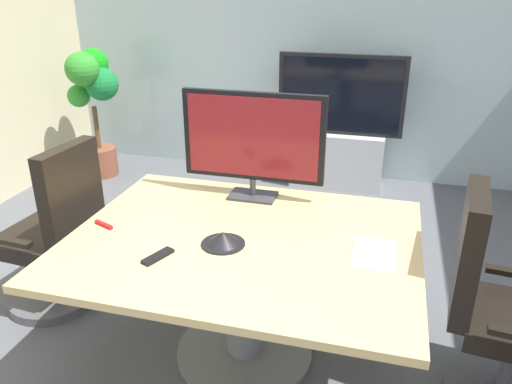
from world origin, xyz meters
The scene contains 12 objects.
ground_plane centered at (0.00, 0.00, 0.00)m, with size 6.66×6.66×0.00m, color #515459.
wall_back_glass_partition centered at (0.00, 2.83, 1.43)m, with size 5.64×0.10×2.85m, color #9EB2B7.
conference_table centered at (0.02, -0.16, 0.56)m, with size 1.76×1.38×0.74m.
office_chair_left centered at (-1.23, -0.03, 0.46)m, with size 0.61×0.59×1.09m.
office_chair_right centered at (1.26, -0.14, 0.46)m, with size 0.62×0.60×1.09m.
tv_monitor centered at (-0.08, 0.35, 1.09)m, with size 0.84×0.18×0.64m.
wall_display_unit centered at (0.21, 2.47, 0.44)m, with size 1.20×0.36×1.31m.
potted_plant centered at (-2.23, 2.09, 0.84)m, with size 0.55×0.57×1.31m.
conference_phone centered at (-0.06, -0.26, 0.77)m, with size 0.22×0.22×0.07m.
remote_control centered at (-0.32, -0.46, 0.74)m, with size 0.05×0.17×0.02m, color black.
whiteboard_marker centered at (-0.74, -0.24, 0.75)m, with size 0.13×0.02×0.02m, color red.
paper_notepad centered at (0.67, -0.16, 0.74)m, with size 0.21×0.30×0.01m, color white.
Camera 1 is at (0.67, -2.32, 1.96)m, focal length 35.14 mm.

